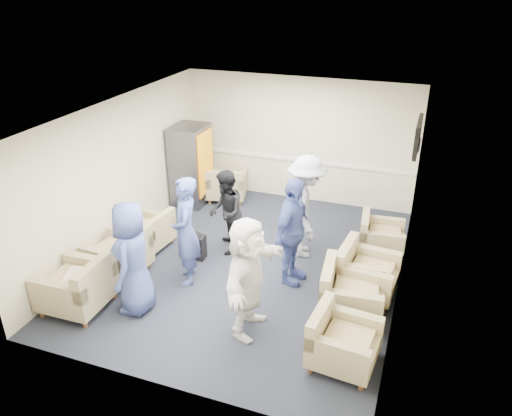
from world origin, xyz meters
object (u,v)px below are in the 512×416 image
(vending_machine, at_px, (191,165))
(person_back_right, at_px, (306,207))
(armchair_left_near, at_px, (80,288))
(person_front_left, at_px, (133,258))
(armchair_left_mid, at_px, (121,256))
(person_front_right, at_px, (248,277))
(person_mid_left, at_px, (186,231))
(armchair_right_midnear, at_px, (348,295))
(armchair_right_near, at_px, (340,343))
(person_back_left, at_px, (226,212))
(person_mid_right, at_px, (292,232))
(armchair_left_far, at_px, (150,232))
(armchair_right_far, at_px, (379,238))
(armchair_right_midfar, at_px, (364,274))
(armchair_corner, at_px, (227,186))

(vending_machine, bearing_deg, person_back_right, -24.83)
(armchair_left_near, height_order, person_back_right, person_back_right)
(person_front_left, bearing_deg, armchair_left_mid, -145.64)
(person_front_right, bearing_deg, person_mid_left, 60.41)
(vending_machine, distance_m, person_mid_left, 3.09)
(person_front_left, bearing_deg, armchair_right_midnear, 94.27)
(armchair_right_near, bearing_deg, person_back_right, 29.71)
(person_back_left, distance_m, person_mid_right, 1.49)
(armchair_left_far, relative_size, person_back_right, 0.45)
(armchair_left_mid, bearing_deg, armchair_right_near, 81.17)
(armchair_left_mid, xyz_separation_m, person_mid_right, (2.72, 0.79, 0.56))
(armchair_left_mid, bearing_deg, vending_machine, -173.11)
(armchair_right_midnear, bearing_deg, person_back_left, 59.05)
(armchair_right_far, xyz_separation_m, person_front_right, (-1.46, -2.79, 0.57))
(armchair_right_midfar, relative_size, person_front_left, 0.55)
(armchair_right_midnear, bearing_deg, person_mid_left, 83.51)
(armchair_left_far, distance_m, person_back_left, 1.49)
(armchair_left_mid, xyz_separation_m, armchair_left_far, (-0.02, 0.96, -0.04))
(armchair_left_near, xyz_separation_m, person_back_left, (1.39, 2.35, 0.40))
(person_front_left, distance_m, person_front_right, 1.75)
(person_mid_right, bearing_deg, armchair_right_midfar, -78.49)
(armchair_right_midfar, bearing_deg, armchair_left_mid, 107.74)
(armchair_right_midnear, height_order, person_back_right, person_back_right)
(armchair_right_near, distance_m, person_back_right, 2.85)
(person_front_left, height_order, person_front_right, person_front_right)
(armchair_left_near, relative_size, person_back_right, 0.51)
(armchair_right_midfar, distance_m, vending_machine, 4.66)
(armchair_corner, bearing_deg, person_back_left, 99.11)
(armchair_corner, bearing_deg, person_front_right, 102.97)
(armchair_right_far, bearing_deg, person_mid_left, 119.06)
(armchair_right_far, distance_m, person_mid_left, 3.49)
(armchair_right_far, xyz_separation_m, person_back_left, (-2.61, -0.85, 0.46))
(armchair_left_far, xyz_separation_m, armchair_right_near, (3.87, -1.80, 0.02))
(armchair_left_near, bearing_deg, person_back_right, 133.41)
(armchair_left_near, relative_size, person_front_right, 0.53)
(person_back_right, bearing_deg, vending_machine, 45.73)
(person_mid_left, bearing_deg, armchair_left_mid, -103.89)
(armchair_right_midnear, height_order, armchair_corner, armchair_right_midnear)
(vending_machine, relative_size, person_mid_left, 0.95)
(person_mid_left, bearing_deg, armchair_right_midfar, 76.55)
(person_back_left, bearing_deg, vending_machine, -162.79)
(armchair_right_far, bearing_deg, armchair_left_mid, 113.40)
(armchair_right_midfar, relative_size, person_mid_right, 0.53)
(person_mid_right, bearing_deg, person_front_right, -179.99)
(person_mid_right, bearing_deg, person_mid_left, 118.34)
(armchair_right_midfar, bearing_deg, armchair_right_midnear, 173.92)
(armchair_left_mid, distance_m, armchair_right_far, 4.52)
(armchair_left_mid, height_order, person_mid_left, person_mid_left)
(armchair_corner, bearing_deg, armchair_left_mid, 68.14)
(person_mid_left, height_order, person_front_right, person_mid_left)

